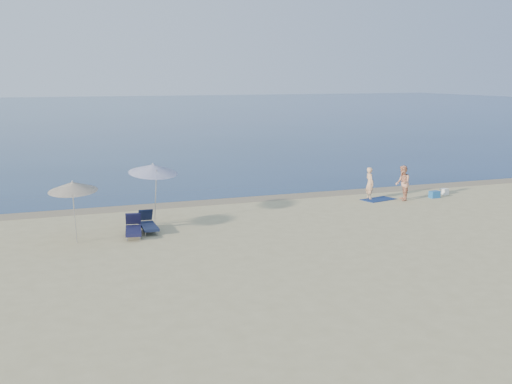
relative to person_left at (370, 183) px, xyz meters
The scene contains 11 objects.
sea 82.73m from the person_left, 92.11° to the left, with size 240.00×160.00×0.01m, color #0C254B.
wet_sand_strip 3.76m from the person_left, 145.76° to the left, with size 240.00×1.60×0.00m, color #847254.
person_left is the anchor object (origin of this frame).
person_right 1.58m from the person_left, 33.39° to the right, with size 0.83×0.65×1.72m, color tan.
beach_towel 0.90m from the person_left, 42.31° to the right, with size 1.67×0.93×0.03m, color navy.
white_bag 4.25m from the person_left, ahead, with size 0.37×0.31×0.31m, color white.
blue_cooler 3.38m from the person_left, 15.25° to the right, with size 0.48×0.34×0.34m, color #1D5C9F.
umbrella_near 11.21m from the person_left, behind, with size 2.41×2.43×2.63m.
umbrella_far 14.84m from the person_left, 166.66° to the right, with size 2.35×2.36×2.38m.
lounger_left 12.66m from the person_left, 165.10° to the right, with size 0.88×1.85×0.78m.
lounger_right 11.87m from the person_left, 166.78° to the right, with size 0.62×1.76×0.77m.
Camera 1 is at (-13.24, -9.74, 6.03)m, focal length 45.00 mm.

